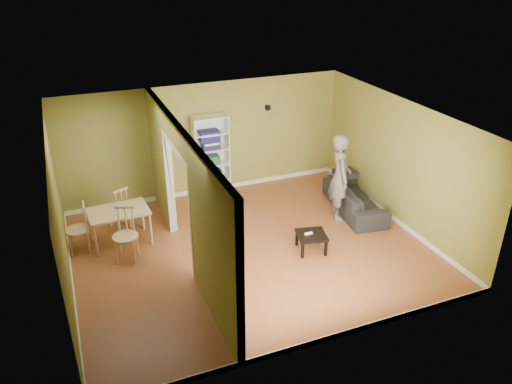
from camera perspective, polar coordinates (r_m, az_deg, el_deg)
room_shell at (r=9.02m, az=-0.70°, el=0.41°), size 6.50×6.50×6.50m
partition at (r=8.70m, az=-8.09°, el=-0.87°), size 0.22×5.50×2.60m
wall_speaker at (r=11.66m, az=1.37°, el=9.62°), size 0.10×0.10×0.10m
sofa at (r=11.06m, az=11.25°, el=-0.33°), size 2.09×1.15×0.76m
person at (r=10.45m, az=9.65°, el=2.54°), size 0.96×0.85×2.19m
bookshelf at (r=11.43m, az=-5.23°, el=4.12°), size 0.80×0.35×1.90m
paper_box_navy_a at (r=11.55m, az=-5.24°, el=2.03°), size 0.46×0.30×0.24m
paper_box_teal at (r=11.41m, az=-5.22°, el=3.67°), size 0.39×0.25×0.20m
paper_box_navy_b at (r=11.28m, az=-5.20°, el=5.44°), size 0.39×0.25×0.20m
paper_box_navy_c at (r=11.19m, az=-5.41°, el=6.58°), size 0.45×0.29×0.23m
coffee_table at (r=9.52m, az=6.36°, el=-5.08°), size 0.54×0.54×0.36m
game_controller at (r=9.48m, az=6.01°, el=-4.73°), size 0.16×0.04×0.03m
dining_table at (r=9.92m, az=-15.45°, el=-2.45°), size 1.13×0.75×0.70m
chair_left at (r=9.92m, az=-19.74°, el=-3.96°), size 0.48×0.48×0.99m
chair_near at (r=9.41m, az=-14.73°, el=-4.80°), size 0.61×0.61×1.03m
chair_far at (r=10.54m, az=-15.43°, el=-1.66°), size 0.56×0.56×0.93m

